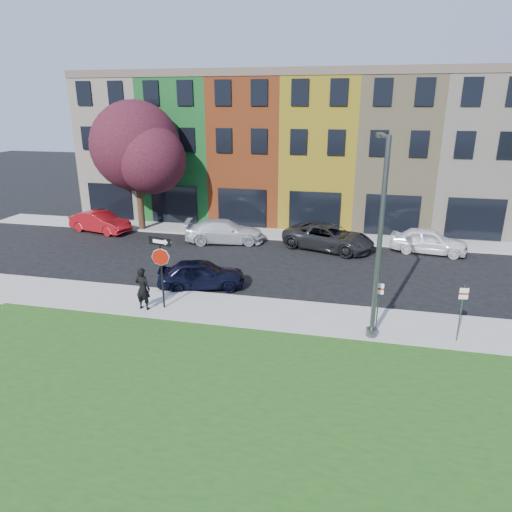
% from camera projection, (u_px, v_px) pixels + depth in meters
% --- Properties ---
extents(ground, '(120.00, 120.00, 0.00)m').
position_uv_depth(ground, '(268.00, 354.00, 16.07)').
color(ground, black).
rests_on(ground, ground).
extents(sidewalk_near, '(40.00, 3.00, 0.12)m').
position_uv_depth(sidewalk_near, '(330.00, 320.00, 18.41)').
color(sidewalk_near, gray).
rests_on(sidewalk_near, ground).
extents(sidewalk_far, '(40.00, 2.40, 0.12)m').
position_uv_depth(sidewalk_far, '(267.00, 234.00, 30.54)').
color(sidewalk_far, gray).
rests_on(sidewalk_far, ground).
extents(rowhouse_block, '(30.00, 10.12, 10.00)m').
position_uv_depth(rowhouse_block, '(290.00, 150.00, 34.58)').
color(rowhouse_block, beige).
rests_on(rowhouse_block, ground).
extents(stop_sign, '(1.03, 0.27, 3.11)m').
position_uv_depth(stop_sign, '(161.00, 258.00, 18.70)').
color(stop_sign, black).
rests_on(stop_sign, sidewalk_near).
extents(man, '(0.79, 0.62, 1.84)m').
position_uv_depth(man, '(143.00, 288.00, 19.00)').
color(man, black).
rests_on(man, sidewalk_near).
extents(sedan_near, '(3.81, 4.95, 1.39)m').
position_uv_depth(sedan_near, '(201.00, 274.00, 21.59)').
color(sedan_near, black).
rests_on(sedan_near, ground).
extents(parked_car_red, '(3.51, 5.04, 1.43)m').
position_uv_depth(parked_car_red, '(100.00, 222.00, 30.94)').
color(parked_car_red, maroon).
rests_on(parked_car_red, ground).
extents(parked_car_silver, '(3.95, 5.72, 1.43)m').
position_uv_depth(parked_car_silver, '(225.00, 231.00, 28.63)').
color(parked_car_silver, silver).
rests_on(parked_car_silver, ground).
extents(parked_car_dark, '(5.71, 6.88, 1.50)m').
position_uv_depth(parked_car_dark, '(328.00, 237.00, 27.27)').
color(parked_car_dark, black).
rests_on(parked_car_dark, ground).
extents(parked_car_white, '(2.94, 4.77, 1.46)m').
position_uv_depth(parked_car_white, '(429.00, 241.00, 26.62)').
color(parked_car_white, white).
rests_on(parked_car_white, ground).
extents(street_lamp, '(0.56, 2.58, 7.29)m').
position_uv_depth(street_lamp, '(379.00, 240.00, 16.08)').
color(street_lamp, '#4C5052').
rests_on(street_lamp, sidewalk_near).
extents(parking_sign_a, '(0.32, 0.10, 2.00)m').
position_uv_depth(parking_sign_a, '(378.00, 300.00, 17.08)').
color(parking_sign_a, '#4C5052').
rests_on(parking_sign_a, sidewalk_near).
extents(parking_sign_b, '(0.32, 0.10, 2.19)m').
position_uv_depth(parking_sign_b, '(462.00, 307.00, 16.26)').
color(parking_sign_b, '#4C5052').
rests_on(parking_sign_b, sidewalk_near).
extents(tree_purple, '(6.99, 6.12, 8.49)m').
position_uv_depth(tree_purple, '(138.00, 148.00, 29.85)').
color(tree_purple, black).
rests_on(tree_purple, sidewalk_far).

